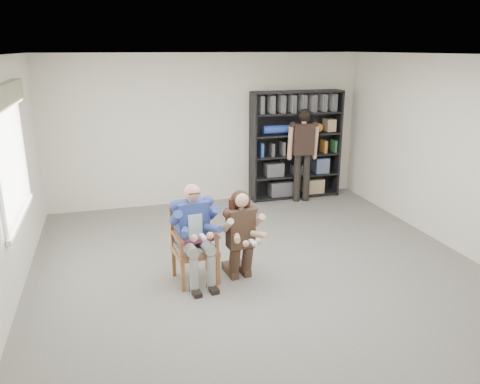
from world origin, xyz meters
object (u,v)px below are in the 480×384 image
object	(u,v)px
armchair	(195,245)
standing_man	(303,156)
kneeling_woman	(241,236)
bookshelf	(296,145)
seated_man	(194,234)

from	to	relation	value
armchair	standing_man	size ratio (longest dim) A/B	0.56
kneeling_woman	standing_man	world-z (taller)	standing_man
bookshelf	standing_man	world-z (taller)	bookshelf
bookshelf	standing_man	distance (m)	0.33
bookshelf	standing_man	size ratio (longest dim) A/B	1.17
seated_man	standing_man	size ratio (longest dim) A/B	0.72
bookshelf	armchair	bearing A→B (deg)	-130.94
armchair	bookshelf	xyz separation A→B (m)	(2.58, 2.97, 0.55)
seated_man	kneeling_woman	bearing A→B (deg)	-18.26
armchair	standing_man	distance (m)	3.76
bookshelf	standing_man	bearing A→B (deg)	-84.11
kneeling_woman	standing_man	distance (m)	3.47
armchair	kneeling_woman	distance (m)	0.60
armchair	seated_man	distance (m)	0.15
seated_man	standing_man	world-z (taller)	standing_man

